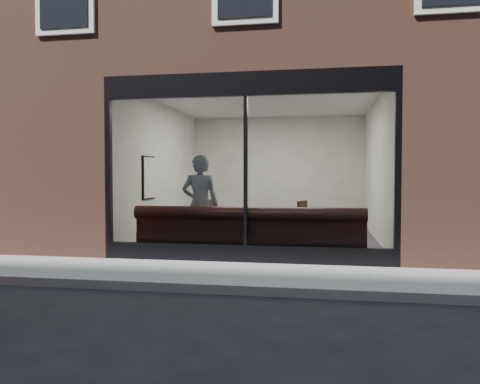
% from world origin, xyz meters
% --- Properties ---
extents(ground, '(120.00, 120.00, 0.00)m').
position_xyz_m(ground, '(0.00, 0.00, 0.00)').
color(ground, black).
rests_on(ground, ground).
extents(sidewalk_near, '(40.00, 2.00, 0.01)m').
position_xyz_m(sidewalk_near, '(0.00, 1.00, 0.01)').
color(sidewalk_near, gray).
rests_on(sidewalk_near, ground).
extents(kerb_near, '(40.00, 0.10, 0.12)m').
position_xyz_m(kerb_near, '(0.00, -0.05, 0.06)').
color(kerb_near, gray).
rests_on(kerb_near, ground).
extents(host_building_pier_left, '(2.50, 12.00, 3.20)m').
position_xyz_m(host_building_pier_left, '(-3.75, 8.00, 1.60)').
color(host_building_pier_left, brown).
rests_on(host_building_pier_left, ground).
extents(host_building_pier_right, '(2.50, 12.00, 3.20)m').
position_xyz_m(host_building_pier_right, '(3.75, 8.00, 1.60)').
color(host_building_pier_right, brown).
rests_on(host_building_pier_right, ground).
extents(host_building_backfill, '(5.00, 6.00, 3.20)m').
position_xyz_m(host_building_backfill, '(0.00, 11.00, 1.60)').
color(host_building_backfill, brown).
rests_on(host_building_backfill, ground).
extents(cafe_floor, '(6.00, 6.00, 0.00)m').
position_xyz_m(cafe_floor, '(0.00, 5.00, 0.02)').
color(cafe_floor, '#2D2D30').
rests_on(cafe_floor, ground).
extents(cafe_ceiling, '(6.00, 6.00, 0.00)m').
position_xyz_m(cafe_ceiling, '(0.00, 5.00, 3.19)').
color(cafe_ceiling, white).
rests_on(cafe_ceiling, host_building_upper).
extents(cafe_wall_back, '(5.00, 0.00, 5.00)m').
position_xyz_m(cafe_wall_back, '(0.00, 7.99, 1.60)').
color(cafe_wall_back, beige).
rests_on(cafe_wall_back, ground).
extents(cafe_wall_left, '(0.00, 6.00, 6.00)m').
position_xyz_m(cafe_wall_left, '(-2.49, 5.00, 1.60)').
color(cafe_wall_left, beige).
rests_on(cafe_wall_left, ground).
extents(cafe_wall_right, '(0.00, 6.00, 6.00)m').
position_xyz_m(cafe_wall_right, '(2.49, 5.00, 1.60)').
color(cafe_wall_right, beige).
rests_on(cafe_wall_right, ground).
extents(storefront_kick, '(5.00, 0.10, 0.30)m').
position_xyz_m(storefront_kick, '(0.00, 2.05, 0.15)').
color(storefront_kick, black).
rests_on(storefront_kick, ground).
extents(storefront_header, '(5.00, 0.10, 0.40)m').
position_xyz_m(storefront_header, '(0.00, 2.05, 3.00)').
color(storefront_header, black).
rests_on(storefront_header, host_building_upper).
extents(storefront_mullion, '(0.06, 0.10, 2.50)m').
position_xyz_m(storefront_mullion, '(0.00, 2.05, 1.55)').
color(storefront_mullion, black).
rests_on(storefront_mullion, storefront_kick).
extents(storefront_glass, '(4.80, 0.00, 4.80)m').
position_xyz_m(storefront_glass, '(0.00, 2.02, 1.55)').
color(storefront_glass, white).
rests_on(storefront_glass, storefront_kick).
extents(banquette, '(4.00, 0.55, 0.45)m').
position_xyz_m(banquette, '(0.00, 2.45, 0.23)').
color(banquette, '#391714').
rests_on(banquette, cafe_floor).
extents(person, '(0.72, 0.51, 1.86)m').
position_xyz_m(person, '(-0.95, 2.67, 0.93)').
color(person, '#8AA4BE').
rests_on(person, cafe_floor).
extents(cafe_table_left, '(0.63, 0.63, 0.04)m').
position_xyz_m(cafe_table_left, '(-0.78, 3.42, 0.74)').
color(cafe_table_left, black).
rests_on(cafe_table_left, cafe_floor).
extents(cafe_table_right, '(0.81, 0.81, 0.04)m').
position_xyz_m(cafe_table_right, '(1.44, 3.05, 0.74)').
color(cafe_table_right, black).
rests_on(cafe_table_right, cafe_floor).
extents(cafe_chair_left, '(0.52, 0.52, 0.04)m').
position_xyz_m(cafe_chair_left, '(-1.36, 4.23, 0.24)').
color(cafe_chair_left, black).
rests_on(cafe_chair_left, cafe_floor).
extents(cafe_chair_right, '(0.60, 0.60, 0.04)m').
position_xyz_m(cafe_chair_right, '(0.69, 4.14, 0.24)').
color(cafe_chair_right, black).
rests_on(cafe_chair_right, cafe_floor).
extents(wall_poster, '(0.02, 0.66, 0.88)m').
position_xyz_m(wall_poster, '(-2.45, 4.05, 1.43)').
color(wall_poster, white).
rests_on(wall_poster, cafe_wall_left).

